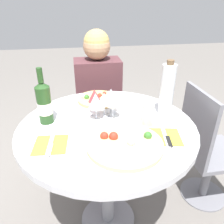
{
  "coord_description": "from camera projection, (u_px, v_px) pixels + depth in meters",
  "views": [
    {
      "loc": [
        -0.14,
        -0.99,
        1.38
      ],
      "look_at": [
        0.02,
        -0.05,
        0.87
      ],
      "focal_mm": 35.0,
      "sensor_mm": 36.0,
      "label": 1
    }
  ],
  "objects": [
    {
      "name": "pizza_small_far",
      "position": [
        97.0,
        99.0,
        1.43
      ],
      "size": [
        0.26,
        0.26,
        0.04
      ],
      "color": "#DBB26B",
      "rests_on": "dining_table"
    },
    {
      "name": "wine_glass_back_right",
      "position": [
        111.0,
        95.0,
        1.24
      ],
      "size": [
        0.08,
        0.08,
        0.15
      ],
      "color": "silver",
      "rests_on": "dining_table"
    },
    {
      "name": "wine_glass_center",
      "position": [
        104.0,
        99.0,
        1.21
      ],
      "size": [
        0.07,
        0.07,
        0.14
      ],
      "color": "silver",
      "rests_on": "dining_table"
    },
    {
      "name": "ground_plane",
      "position": [
        108.0,
        219.0,
        1.53
      ],
      "size": [
        12.0,
        12.0,
        0.0
      ],
      "primitive_type": "plane",
      "color": "slate",
      "rests_on": "ground"
    },
    {
      "name": "wine_glass_back_left",
      "position": [
        95.0,
        96.0,
        1.22
      ],
      "size": [
        0.07,
        0.07,
        0.15
      ],
      "color": "silver",
      "rests_on": "dining_table"
    },
    {
      "name": "tall_carafe",
      "position": [
        167.0,
        91.0,
        1.19
      ],
      "size": [
        0.08,
        0.08,
        0.32
      ],
      "color": "silver",
      "rests_on": "dining_table"
    },
    {
      "name": "dining_table",
      "position": [
        107.0,
        143.0,
        1.22
      ],
      "size": [
        0.94,
        0.94,
        0.77
      ],
      "color": "gray",
      "rests_on": "ground_plane"
    },
    {
      "name": "sugar_shaker",
      "position": [
        148.0,
        115.0,
        1.14
      ],
      "size": [
        0.07,
        0.07,
        0.12
      ],
      "color": "silver",
      "rests_on": "dining_table"
    },
    {
      "name": "chair_behind_diner",
      "position": [
        98.0,
        114.0,
        2.02
      ],
      "size": [
        0.37,
        0.37,
        0.88
      ],
      "rotation": [
        0.0,
        0.0,
        3.14
      ],
      "color": "slate",
      "rests_on": "ground_plane"
    },
    {
      "name": "chair_empty_side",
      "position": [
        205.0,
        152.0,
        1.52
      ],
      "size": [
        0.37,
        0.37,
        0.88
      ],
      "rotation": [
        0.0,
        0.0,
        -1.57
      ],
      "color": "slate",
      "rests_on": "ground_plane"
    },
    {
      "name": "wine_glass_front_right",
      "position": [
        113.0,
        99.0,
        1.18
      ],
      "size": [
        0.08,
        0.08,
        0.16
      ],
      "color": "silver",
      "rests_on": "dining_table"
    },
    {
      "name": "place_setting_right",
      "position": [
        165.0,
        137.0,
        1.06
      ],
      "size": [
        0.18,
        0.19,
        0.01
      ],
      "color": "yellow",
      "rests_on": "dining_table"
    },
    {
      "name": "pizza_large",
      "position": [
        124.0,
        144.0,
        0.99
      ],
      "size": [
        0.35,
        0.35,
        0.05
      ],
      "color": "#E5C17F",
      "rests_on": "dining_table"
    },
    {
      "name": "seated_diner",
      "position": [
        100.0,
        109.0,
        1.84
      ],
      "size": [
        0.37,
        0.46,
        1.17
      ],
      "rotation": [
        0.0,
        0.0,
        3.14
      ],
      "color": "#512D33",
      "rests_on": "ground_plane"
    },
    {
      "name": "wine_bottle",
      "position": [
        44.0,
        103.0,
        1.14
      ],
      "size": [
        0.08,
        0.08,
        0.3
      ],
      "color": "#23471E",
      "rests_on": "dining_table"
    },
    {
      "name": "wine_glass_front_left",
      "position": [
        96.0,
        101.0,
        1.17
      ],
      "size": [
        0.08,
        0.08,
        0.15
      ],
      "color": "silver",
      "rests_on": "dining_table"
    },
    {
      "name": "place_setting_left",
      "position": [
        51.0,
        145.0,
        1.0
      ],
      "size": [
        0.16,
        0.19,
        0.01
      ],
      "color": "yellow",
      "rests_on": "dining_table"
    }
  ]
}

